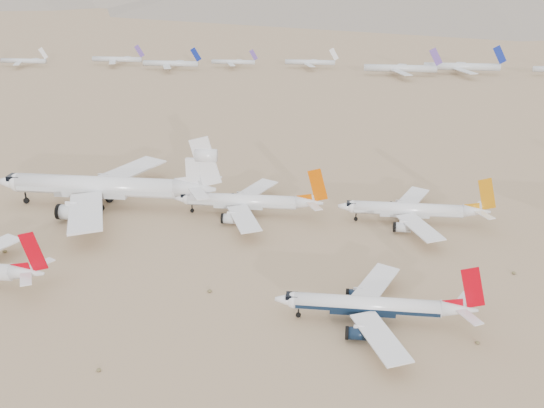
# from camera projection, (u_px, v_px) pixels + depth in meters

# --- Properties ---
(ground) EXTENTS (7000.00, 7000.00, 0.00)m
(ground) POSITION_uv_depth(u_px,v_px,m) (349.00, 340.00, 116.48)
(ground) COLOR #846C4D
(ground) RESTS_ON ground
(main_airliner) EXTENTS (38.94, 38.03, 13.74)m
(main_airliner) POSITION_uv_depth(u_px,v_px,m) (376.00, 306.00, 120.67)
(main_airliner) COLOR white
(main_airliner) RESTS_ON ground
(row2_gold_tail) EXTENTS (39.89, 39.02, 14.20)m
(row2_gold_tail) POSITION_uv_depth(u_px,v_px,m) (414.00, 210.00, 166.03)
(row2_gold_tail) COLOR white
(row2_gold_tail) RESTS_ON ground
(row2_orange_tail) EXTENTS (41.70, 40.80, 14.88)m
(row2_orange_tail) POSITION_uv_depth(u_px,v_px,m) (248.00, 202.00, 171.33)
(row2_orange_tail) COLOR white
(row2_orange_tail) RESTS_ON ground
(row2_white_trijet) EXTENTS (64.06, 62.61, 22.70)m
(row2_white_trijet) POSITION_uv_depth(u_px,v_px,m) (108.00, 186.00, 175.90)
(row2_white_trijet) COLOR white
(row2_white_trijet) RESTS_ON ground
(distant_storage_row) EXTENTS (560.61, 61.45, 15.98)m
(distant_storage_row) POSITION_uv_depth(u_px,v_px,m) (403.00, 66.00, 383.69)
(distant_storage_row) COLOR silver
(distant_storage_row) RESTS_ON ground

